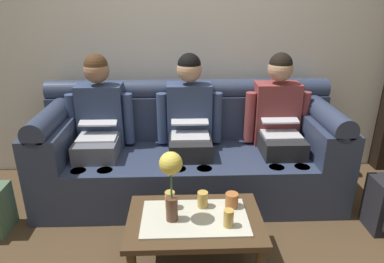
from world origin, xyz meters
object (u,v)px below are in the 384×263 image
couch (190,153)px  coffee_table (195,225)px  cup_far_left (170,200)px  person_middle (190,122)px  cup_far_center (229,218)px  flower_vase (171,175)px  person_left (99,123)px  person_right (279,121)px  cup_near_right (232,200)px  cup_near_left (203,199)px

couch → coffee_table: (0.00, -0.95, -0.05)m
couch → cup_far_left: couch is taller
cup_far_left → person_middle: bearing=79.6°
coffee_table → cup_far_center: cup_far_center is taller
coffee_table → cup_far_center: 0.25m
couch → flower_vase: (-0.14, -0.97, 0.32)m
person_left → person_right: same height
person_left → cup_near_right: 1.33m
cup_far_center → cup_far_left: (-0.35, 0.20, 0.00)m
person_middle → coffee_table: bearing=-90.0°
person_right → cup_far_center: (-0.56, -1.04, -0.23)m
person_middle → cup_near_left: (0.06, -0.83, -0.23)m
cup_near_right → cup_near_left: bearing=177.7°
person_middle → person_right: (0.76, -0.00, 0.00)m
couch → person_right: person_right is taller
person_right → cup_near_right: 1.01m
person_middle → cup_far_left: bearing=-100.4°
person_middle → couch: bearing=90.0°
flower_vase → cup_far_center: bearing=-13.0°
couch → person_left: size_ratio=2.05×
person_left → coffee_table: 1.26m
coffee_table → cup_far_center: bearing=-26.3°
cup_near_left → cup_far_center: 0.25m
person_middle → person_right: same height
cup_near_right → cup_far_center: (-0.05, -0.20, 0.01)m
cup_near_left → cup_far_left: (-0.21, -0.01, 0.01)m
person_left → coffee_table: (0.76, -0.95, -0.34)m
flower_vase → cup_near_right: flower_vase is taller
person_middle → cup_far_left: (-0.15, -0.84, -0.22)m
cup_near_right → couch: bearing=106.1°
flower_vase → cup_near_right: 0.48m
coffee_table → cup_far_left: size_ratio=7.18×
cup_near_right → cup_far_left: 0.40m
person_left → person_middle: same height
person_middle → coffee_table: person_middle is taller
flower_vase → person_middle: bearing=81.8°
person_left → person_right: size_ratio=1.00×
couch → coffee_table: size_ratio=2.97×
couch → cup_far_left: 0.86m
person_right → person_middle: bearing=180.0°
couch → cup_near_right: (0.24, -0.85, 0.06)m
person_left → person_middle: 0.76m
person_left → cup_far_center: 1.43m
cup_far_center → cup_far_left: cup_far_left is taller
person_left → flower_vase: bearing=-57.4°
person_middle → coffee_table: (0.00, -0.95, -0.34)m
couch → cup_near_right: couch is taller
cup_near_right → cup_far_left: bearing=179.8°
person_middle → cup_near_left: person_middle is taller
coffee_table → cup_near_right: bearing=23.6°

